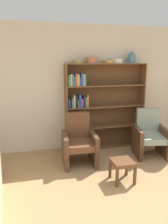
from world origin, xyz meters
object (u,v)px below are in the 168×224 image
object	(u,v)px
bowl_cream	(78,61)
armchair_cushioned	(150,136)
footstool	(122,164)
vase_tall	(132,58)
bowl_olive	(109,61)
armchair_leather	(79,142)
bookshelf	(97,108)
bowl_sage	(117,61)
bowl_stoneware	(92,60)

from	to	relation	value
bowl_cream	armchair_cushioned	distance (m)	2.19
footstool	vase_tall	bearing A→B (deg)	61.34
bowl_olive	footstool	xyz separation A→B (m)	(-0.29, -1.52, -1.67)
bowl_cream	armchair_cushioned	world-z (taller)	bowl_cream
armchair_leather	footstool	world-z (taller)	armchair_leather
bookshelf	bowl_sage	world-z (taller)	bowl_sage
footstool	bowl_olive	bearing A→B (deg)	79.26
bookshelf	vase_tall	world-z (taller)	vase_tall
bowl_cream	bowl_stoneware	xyz separation A→B (m)	(0.29, 0.00, 0.03)
bowl_olive	armchair_leather	distance (m)	1.87
bookshelf	vase_tall	xyz separation A→B (m)	(0.78, -0.02, 1.09)
vase_tall	footstool	size ratio (longest dim) A/B	0.66
bowl_stoneware	vase_tall	size ratio (longest dim) A/B	1.01
bookshelf	armchair_cushioned	bearing A→B (deg)	-34.31
armchair_cushioned	bowl_stoneware	bearing A→B (deg)	-17.47
bowl_stoneware	armchair_cushioned	distance (m)	2.04
bookshelf	armchair_cushioned	world-z (taller)	bookshelf
armchair_leather	bookshelf	bearing A→B (deg)	-127.17
bowl_olive	armchair_cushioned	xyz separation A→B (m)	(0.73, -0.64, -1.56)
bowl_cream	vase_tall	bearing A→B (deg)	0.00
bowl_sage	footstool	distance (m)	2.32
vase_tall	armchair_leather	world-z (taller)	vase_tall
bowl_sage	footstool	bearing A→B (deg)	-107.99
vase_tall	bowl_cream	bearing A→B (deg)	180.00
bowl_cream	bowl_stoneware	bearing A→B (deg)	0.00
vase_tall	armchair_leather	xyz separation A→B (m)	(-1.36, -0.64, -1.62)
bowl_olive	bowl_sage	size ratio (longest dim) A/B	1.08
vase_tall	bowl_sage	bearing A→B (deg)	180.00
bowl_cream	armchair_cushioned	size ratio (longest dim) A/B	0.24
bowl_sage	armchair_cushioned	size ratio (longest dim) A/B	0.27
vase_tall	footstool	world-z (taller)	vase_tall
bookshelf	bowl_olive	distance (m)	1.06
bowl_stoneware	armchair_leather	distance (m)	1.77
bowl_stoneware	bowl_olive	xyz separation A→B (m)	(0.39, 0.00, -0.03)
bowl_sage	vase_tall	distance (m)	0.34
bowl_sage	footstool	world-z (taller)	bowl_sage
bowl_sage	armchair_cushioned	world-z (taller)	bowl_sage
bowl_cream	bowl_stoneware	distance (m)	0.29
bowl_cream	bowl_sage	bearing A→B (deg)	0.00
bowl_olive	armchair_cushioned	world-z (taller)	bowl_olive
bowl_sage	footstool	xyz separation A→B (m)	(-0.49, -1.52, -1.68)
bowl_cream	bowl_olive	distance (m)	0.67
bowl_sage	bowl_cream	bearing A→B (deg)	180.00
bowl_sage	vase_tall	size ratio (longest dim) A/B	1.09
bowl_cream	armchair_cushioned	xyz separation A→B (m)	(1.40, -0.64, -1.56)
bowl_stoneware	bowl_sage	size ratio (longest dim) A/B	0.93
armchair_cushioned	armchair_leather	bearing A→B (deg)	12.44
bowl_cream	armchair_leather	size ratio (longest dim) A/B	0.24
bowl_olive	vase_tall	distance (m)	0.54
bookshelf	bowl_stoneware	world-z (taller)	bowl_stoneware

